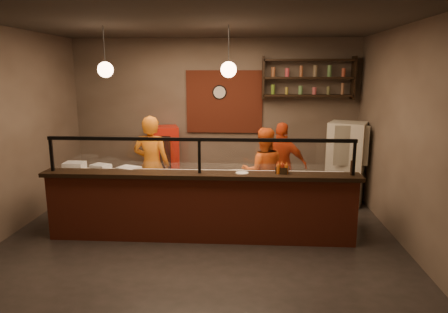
# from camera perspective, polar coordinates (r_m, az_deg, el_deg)

# --- Properties ---
(floor) EXTENTS (6.00, 6.00, 0.00)m
(floor) POSITION_cam_1_polar(r_m,az_deg,el_deg) (6.50, -3.06, -10.79)
(floor) COLOR black
(floor) RESTS_ON ground
(ceiling) EXTENTS (6.00, 6.00, 0.00)m
(ceiling) POSITION_cam_1_polar(r_m,az_deg,el_deg) (6.04, -3.42, 18.48)
(ceiling) COLOR #332E27
(ceiling) RESTS_ON wall_back
(wall_back) EXTENTS (6.00, 0.00, 6.00)m
(wall_back) POSITION_cam_1_polar(r_m,az_deg,el_deg) (8.53, -1.28, 5.82)
(wall_back) COLOR #6B5C4E
(wall_back) RESTS_ON floor
(wall_left) EXTENTS (0.00, 5.00, 5.00)m
(wall_left) POSITION_cam_1_polar(r_m,az_deg,el_deg) (7.07, -28.19, 3.13)
(wall_left) COLOR #6B5C4E
(wall_left) RESTS_ON floor
(wall_right) EXTENTS (0.00, 5.00, 5.00)m
(wall_right) POSITION_cam_1_polar(r_m,az_deg,el_deg) (6.45, 24.32, 2.76)
(wall_right) COLOR #6B5C4E
(wall_right) RESTS_ON floor
(wall_front) EXTENTS (6.00, 0.00, 6.00)m
(wall_front) POSITION_cam_1_polar(r_m,az_deg,el_deg) (3.64, -7.78, -2.66)
(wall_front) COLOR #6B5C4E
(wall_front) RESTS_ON floor
(brick_patch) EXTENTS (1.60, 0.04, 1.30)m
(brick_patch) POSITION_cam_1_polar(r_m,az_deg,el_deg) (8.46, 0.05, 7.81)
(brick_patch) COLOR maroon
(brick_patch) RESTS_ON wall_back
(service_counter) EXTENTS (4.60, 0.25, 1.00)m
(service_counter) POSITION_cam_1_polar(r_m,az_deg,el_deg) (6.05, -3.44, -7.51)
(service_counter) COLOR maroon
(service_counter) RESTS_ON floor
(counter_ledge) EXTENTS (4.70, 0.37, 0.06)m
(counter_ledge) POSITION_cam_1_polar(r_m,az_deg,el_deg) (5.89, -3.51, -2.64)
(counter_ledge) COLOR black
(counter_ledge) RESTS_ON service_counter
(worktop_cabinet) EXTENTS (4.60, 0.75, 0.85)m
(worktop_cabinet) POSITION_cam_1_polar(r_m,az_deg,el_deg) (6.54, -2.91, -6.67)
(worktop_cabinet) COLOR gray
(worktop_cabinet) RESTS_ON floor
(worktop) EXTENTS (4.60, 0.75, 0.05)m
(worktop) POSITION_cam_1_polar(r_m,az_deg,el_deg) (6.41, -2.95, -2.86)
(worktop) COLOR silver
(worktop) RESTS_ON worktop_cabinet
(sneeze_guard) EXTENTS (4.50, 0.05, 0.52)m
(sneeze_guard) POSITION_cam_1_polar(r_m,az_deg,el_deg) (5.81, -3.55, 0.60)
(sneeze_guard) COLOR white
(sneeze_guard) RESTS_ON counter_ledge
(wall_shelving) EXTENTS (1.84, 0.28, 0.85)m
(wall_shelving) POSITION_cam_1_polar(r_m,az_deg,el_deg) (8.36, 11.92, 10.94)
(wall_shelving) COLOR black
(wall_shelving) RESTS_ON wall_back
(wall_clock) EXTENTS (0.30, 0.04, 0.30)m
(wall_clock) POSITION_cam_1_polar(r_m,az_deg,el_deg) (8.45, -0.64, 9.16)
(wall_clock) COLOR black
(wall_clock) RESTS_ON wall_back
(pendant_left) EXTENTS (0.24, 0.24, 0.77)m
(pendant_left) POSITION_cam_1_polar(r_m,az_deg,el_deg) (6.54, -16.58, 11.82)
(pendant_left) COLOR black
(pendant_left) RESTS_ON ceiling
(pendant_right) EXTENTS (0.24, 0.24, 0.77)m
(pendant_right) POSITION_cam_1_polar(r_m,az_deg,el_deg) (6.16, 0.66, 12.33)
(pendant_right) COLOR black
(pendant_right) RESTS_ON ceiling
(cook_left) EXTENTS (0.67, 0.47, 1.77)m
(cook_left) POSITION_cam_1_polar(r_m,az_deg,el_deg) (7.23, -10.30, -1.23)
(cook_left) COLOR orange
(cook_left) RESTS_ON floor
(cook_mid) EXTENTS (0.82, 0.67, 1.57)m
(cook_mid) POSITION_cam_1_polar(r_m,az_deg,el_deg) (7.09, 5.60, -2.19)
(cook_mid) COLOR #D14F13
(cook_mid) RESTS_ON floor
(cook_right) EXTENTS (1.01, 0.63, 1.61)m
(cook_right) POSITION_cam_1_polar(r_m,az_deg,el_deg) (7.57, 8.25, -1.22)
(cook_right) COLOR red
(cook_right) RESTS_ON floor
(fridge) EXTENTS (0.85, 0.83, 1.58)m
(fridge) POSITION_cam_1_polar(r_m,az_deg,el_deg) (8.05, 17.00, -0.90)
(fridge) COLOR beige
(fridge) RESTS_ON floor
(red_cooler) EXTENTS (0.74, 0.71, 1.41)m
(red_cooler) POSITION_cam_1_polar(r_m,az_deg,el_deg) (8.49, -8.62, -0.46)
(red_cooler) COLOR #B7190C
(red_cooler) RESTS_ON floor
(pizza_dough) EXTENTS (0.60, 0.60, 0.01)m
(pizza_dough) POSITION_cam_1_polar(r_m,az_deg,el_deg) (6.43, 1.96, -2.50)
(pizza_dough) COLOR white
(pizza_dough) RESTS_ON worktop
(prep_tub_a) EXTENTS (0.32, 0.26, 0.16)m
(prep_tub_a) POSITION_cam_1_polar(r_m,az_deg,el_deg) (7.03, -20.57, -1.40)
(prep_tub_a) COLOR white
(prep_tub_a) RESTS_ON worktop
(prep_tub_b) EXTENTS (0.35, 0.32, 0.14)m
(prep_tub_b) POSITION_cam_1_polar(r_m,az_deg,el_deg) (6.81, -17.20, -1.67)
(prep_tub_b) COLOR silver
(prep_tub_b) RESTS_ON worktop
(prep_tub_c) EXTENTS (0.39, 0.36, 0.16)m
(prep_tub_c) POSITION_cam_1_polar(r_m,az_deg,el_deg) (6.43, -13.44, -2.16)
(prep_tub_c) COLOR white
(prep_tub_c) RESTS_ON worktop
(rolling_pin) EXTENTS (0.33, 0.19, 0.06)m
(rolling_pin) POSITION_cam_1_polar(r_m,az_deg,el_deg) (6.53, -12.40, -2.36)
(rolling_pin) COLOR yellow
(rolling_pin) RESTS_ON worktop
(condiment_caddy) EXTENTS (0.21, 0.18, 0.10)m
(condiment_caddy) POSITION_cam_1_polar(r_m,az_deg,el_deg) (5.91, 8.30, -1.91)
(condiment_caddy) COLOR black
(condiment_caddy) RESTS_ON counter_ledge
(pepper_mill) EXTENTS (0.06, 0.06, 0.21)m
(pepper_mill) POSITION_cam_1_polar(r_m,az_deg,el_deg) (6.01, 17.80, -1.56)
(pepper_mill) COLOR black
(pepper_mill) RESTS_ON counter_ledge
(small_plate) EXTENTS (0.20, 0.20, 0.01)m
(small_plate) POSITION_cam_1_polar(r_m,az_deg,el_deg) (5.85, 2.60, -2.36)
(small_plate) COLOR silver
(small_plate) RESTS_ON counter_ledge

